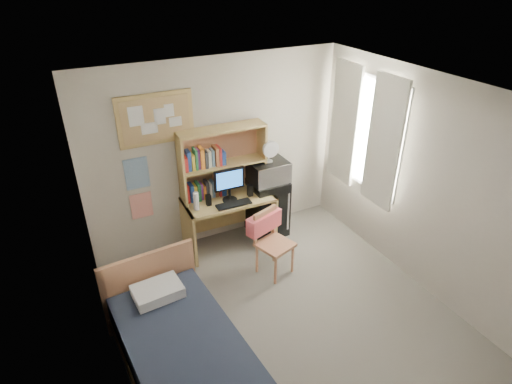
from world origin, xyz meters
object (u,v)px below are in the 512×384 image
speaker_left (209,200)px  microwave (268,171)px  desk_chair (275,244)px  desk (229,222)px  desk_fan (269,152)px  monitor (229,186)px  mini_fridge (267,206)px  bed (189,365)px  bulletin_board (156,119)px  speaker_right (250,190)px

speaker_left → microwave: size_ratio=0.30×
desk_chair → desk: bearing=90.1°
microwave → desk_fan: 0.29m
speaker_left → desk: bearing=11.3°
monitor → microwave: bearing=10.1°
mini_fridge → speaker_left: size_ratio=5.65×
bed → monitor: 2.39m
bed → microwave: (1.91, 1.98, 0.74)m
bulletin_board → desk_fan: bulletin_board is taller
bulletin_board → desk_chair: bulletin_board is taller
bed → speaker_right: bearing=46.0°
desk → mini_fridge: size_ratio=1.41×
desk_chair → speaker_left: speaker_left is taller
bed → mini_fridge: bearing=42.3°
desk_chair → microwave: (0.36, 0.86, 0.57)m
speaker_left → microwave: (0.94, 0.08, 0.17)m
desk → speaker_left: 0.55m
desk → microwave: size_ratio=2.36×
speaker_left → monitor: bearing=0.0°
desk_chair → microwave: bearing=49.2°
desk_chair → monitor: bearing=91.6°
desk_chair → mini_fridge: desk_chair is taller
mini_fridge → desk_fan: (-0.00, -0.02, 0.88)m
bulletin_board → desk_chair: size_ratio=1.06×
bed → speaker_left: (0.98, 1.90, 0.56)m
desk_chair → speaker_left: (-0.58, 0.78, 0.40)m
speaker_left → desk_fan: bearing=6.9°
desk_chair → speaker_left: size_ratio=5.78×
desk → speaker_right: speaker_right is taller
microwave → bulletin_board: bearing=169.2°
mini_fridge → desk_fan: desk_fan is taller
bulletin_board → microwave: size_ratio=1.82×
bulletin_board → desk_fan: 1.57m
speaker_right → microwave: 0.39m
speaker_left → speaker_right: size_ratio=0.92×
mini_fridge → desk_chair: bearing=-111.9°
desk → desk_fan: size_ratio=4.24×
bulletin_board → mini_fridge: bearing=-10.3°
desk_chair → monitor: monitor is taller
desk → speaker_right: bearing=-11.3°
monitor → speaker_left: monitor is taller
microwave → mini_fridge: bearing=90.0°
bulletin_board → desk_fan: size_ratio=3.26×
desk → microwave: (0.63, 0.03, 0.63)m
mini_fridge → desk_fan: bearing=-90.0°
monitor → speaker_right: monitor is taller
desk_chair → mini_fridge: bearing=49.7°
bulletin_board → desk_chair: bearing=-47.2°
mini_fridge → microwave: size_ratio=1.67×
bed → microwave: size_ratio=3.90×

